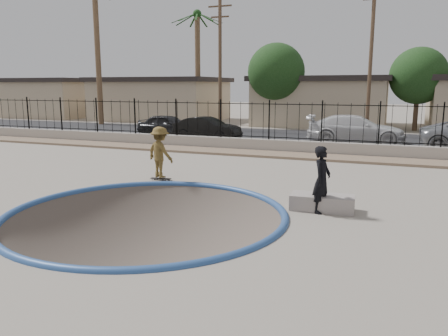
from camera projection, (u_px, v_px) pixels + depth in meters
ground at (277, 168)px, 22.96m from camera, size 120.00×120.00×2.20m
bowl_pit at (147, 215)px, 10.85m from camera, size 6.84×6.84×1.80m
coping_ring at (147, 215)px, 10.85m from camera, size 7.04×7.04×0.20m
rock_strip at (262, 154)px, 20.18m from camera, size 42.00×1.60×0.11m
retaining_wall at (269, 146)px, 21.15m from camera, size 42.00×0.45×0.60m
fence at (269, 121)px, 20.92m from camera, size 40.00×0.04×1.80m
street at (297, 137)px, 27.34m from camera, size 90.00×8.00×0.04m
house_west_far at (52, 97)px, 45.63m from camera, size 10.60×8.60×3.90m
house_west at (161, 99)px, 41.01m from camera, size 11.60×8.60×3.90m
house_center at (322, 100)px, 35.68m from camera, size 10.60×8.60×3.90m
palm_left at (96, 24)px, 34.66m from camera, size 2.30×2.30×11.30m
palm_mid at (197, 42)px, 36.07m from camera, size 2.30×2.30×9.30m
utility_pole_left at (220, 63)px, 30.43m from camera, size 1.70×0.24×9.00m
utility_pole_mid at (371, 56)px, 26.83m from camera, size 1.70×0.24×9.50m
street_tree_left at (276, 72)px, 33.13m from camera, size 4.32×4.32×6.36m
street_tree_mid at (419, 76)px, 30.55m from camera, size 3.96×3.96×5.83m
skater at (160, 155)px, 14.67m from camera, size 1.26×0.99×1.72m
skateboard at (161, 179)px, 14.82m from camera, size 0.73×0.28×0.06m
videographer at (322, 180)px, 10.89m from camera, size 0.53×0.69×1.69m
concrete_ledge at (322, 203)px, 11.21m from camera, size 1.63×0.78×0.40m
car_a at (168, 125)px, 27.49m from camera, size 4.10×1.92×1.36m
car_b at (207, 128)px, 25.55m from camera, size 4.11×1.70×1.32m
car_c at (356, 129)px, 24.06m from camera, size 5.42×2.54×1.53m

